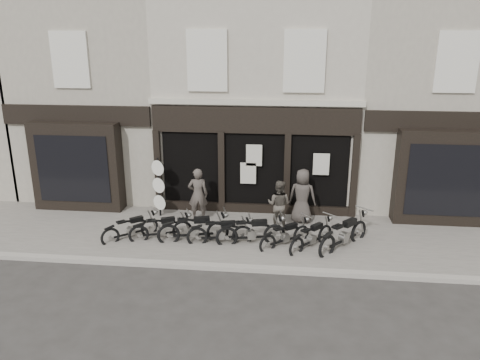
# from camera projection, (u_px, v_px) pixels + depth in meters

# --- Properties ---
(ground_plane) EXTENTS (90.00, 90.00, 0.00)m
(ground_plane) POSITION_uv_depth(u_px,v_px,m) (246.00, 250.00, 14.11)
(ground_plane) COLOR #2D2B28
(ground_plane) RESTS_ON ground
(pavement) EXTENTS (30.00, 4.20, 0.12)m
(pavement) POSITION_uv_depth(u_px,v_px,m) (249.00, 236.00, 14.95)
(pavement) COLOR #635D57
(pavement) RESTS_ON ground_plane
(kerb) EXTENTS (30.00, 0.25, 0.13)m
(kerb) POSITION_uv_depth(u_px,v_px,m) (242.00, 268.00, 12.91)
(kerb) COLOR gray
(kerb) RESTS_ON ground_plane
(central_building) EXTENTS (7.30, 6.22, 8.34)m
(central_building) POSITION_uv_depth(u_px,v_px,m) (261.00, 91.00, 18.54)
(central_building) COLOR #AFA896
(central_building) RESTS_ON ground
(neighbour_left) EXTENTS (5.60, 6.73, 8.34)m
(neighbour_left) POSITION_uv_depth(u_px,v_px,m) (106.00, 90.00, 19.15)
(neighbour_left) COLOR #9E9685
(neighbour_left) RESTS_ON ground
(neighbour_right) EXTENTS (5.60, 6.73, 8.34)m
(neighbour_right) POSITION_uv_depth(u_px,v_px,m) (427.00, 94.00, 17.84)
(neighbour_right) COLOR #9E9685
(neighbour_right) RESTS_ON ground
(motorcycle_0) EXTENTS (1.56, 1.44, 0.92)m
(motorcycle_0) POSITION_uv_depth(u_px,v_px,m) (131.00, 230.00, 14.65)
(motorcycle_0) COLOR black
(motorcycle_0) RESTS_ON ground
(motorcycle_1) EXTENTS (1.88, 1.00, 0.95)m
(motorcycle_1) POSITION_uv_depth(u_px,v_px,m) (162.00, 230.00, 14.61)
(motorcycle_1) COLOR black
(motorcycle_1) RESTS_ON ground
(motorcycle_2) EXTENTS (2.18, 0.90, 1.07)m
(motorcycle_2) POSITION_uv_depth(u_px,v_px,m) (194.00, 231.00, 14.44)
(motorcycle_2) COLOR black
(motorcycle_2) RESTS_ON ground
(motorcycle_3) EXTENTS (2.03, 0.70, 0.98)m
(motorcycle_3) POSITION_uv_depth(u_px,v_px,m) (221.00, 234.00, 14.30)
(motorcycle_3) COLOR black
(motorcycle_3) RESTS_ON ground
(motorcycle_4) EXTENTS (2.12, 0.84, 1.03)m
(motorcycle_4) POSITION_uv_depth(u_px,v_px,m) (252.00, 234.00, 14.27)
(motorcycle_4) COLOR black
(motorcycle_4) RESTS_ON ground
(motorcycle_5) EXTENTS (1.58, 1.37, 0.90)m
(motorcycle_5) POSITION_uv_depth(u_px,v_px,m) (285.00, 237.00, 14.17)
(motorcycle_5) COLOR black
(motorcycle_5) RESTS_ON ground
(motorcycle_6) EXTENTS (1.47, 1.62, 0.94)m
(motorcycle_6) POSITION_uv_depth(u_px,v_px,m) (312.00, 239.00, 14.04)
(motorcycle_6) COLOR black
(motorcycle_6) RESTS_ON ground
(motorcycle_7) EXTENTS (1.74, 1.91, 1.11)m
(motorcycle_7) POSITION_uv_depth(u_px,v_px,m) (344.00, 237.00, 14.01)
(motorcycle_7) COLOR black
(motorcycle_7) RESTS_ON ground
(man_left) EXTENTS (0.73, 0.54, 1.84)m
(man_left) POSITION_uv_depth(u_px,v_px,m) (198.00, 195.00, 15.85)
(man_left) COLOR #47403B
(man_left) RESTS_ON pavement
(man_centre) EXTENTS (0.94, 0.82, 1.63)m
(man_centre) POSITION_uv_depth(u_px,v_px,m) (279.00, 204.00, 15.24)
(man_centre) COLOR #48423A
(man_centre) RESTS_ON pavement
(man_right) EXTENTS (1.00, 0.74, 1.86)m
(man_right) POSITION_uv_depth(u_px,v_px,m) (302.00, 196.00, 15.67)
(man_right) COLOR #3F3934
(man_right) RESTS_ON pavement
(advert_sign_post) EXTENTS (0.51, 0.35, 2.22)m
(advert_sign_post) POSITION_uv_depth(u_px,v_px,m) (159.00, 190.00, 16.19)
(advert_sign_post) COLOR black
(advert_sign_post) RESTS_ON ground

